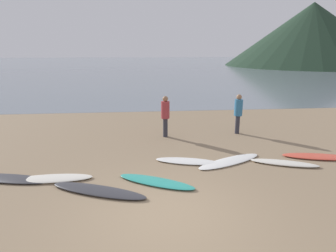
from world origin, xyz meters
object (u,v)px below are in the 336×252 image
object	(u,v)px
surfboard_4	(188,161)
surfboard_6	(284,163)
surfboard_7	(319,157)
person_1	(238,111)
surfboard_0	(9,179)
surfboard_2	(98,191)
person_0	(165,113)
surfboard_3	(156,182)
surfboard_1	(52,178)
surfboard_5	(230,161)

from	to	relation	value
surfboard_4	surfboard_6	size ratio (longest dim) A/B	1.01
surfboard_7	person_1	distance (m)	3.63
surfboard_0	surfboard_2	size ratio (longest dim) A/B	0.95
surfboard_6	person_0	world-z (taller)	person_0
surfboard_4	surfboard_0	bearing A→B (deg)	-156.00
surfboard_4	surfboard_7	xyz separation A→B (m)	(4.37, -0.04, 0.01)
surfboard_0	surfboard_2	distance (m)	2.70
surfboard_4	surfboard_7	world-z (taller)	surfboard_7
surfboard_2	surfboard_3	size ratio (longest dim) A/B	1.18
surfboard_1	person_0	xyz separation A→B (m)	(3.46, 3.71, 0.94)
surfboard_5	person_0	xyz separation A→B (m)	(-1.80, 2.93, 0.95)
surfboard_3	surfboard_4	bearing A→B (deg)	80.11
person_0	surfboard_0	bearing A→B (deg)	86.98
surfboard_0	surfboard_7	size ratio (longest dim) A/B	1.07
surfboard_2	person_1	size ratio (longest dim) A/B	1.56
surfboard_2	surfboard_3	bearing A→B (deg)	37.00
surfboard_2	surfboard_7	bearing A→B (deg)	36.63
surfboard_1	surfboard_4	size ratio (longest dim) A/B	1.08
person_0	surfboard_7	bearing A→B (deg)	-161.45
surfboard_2	surfboard_3	world-z (taller)	surfboard_2
surfboard_4	surfboard_2	bearing A→B (deg)	-130.41
surfboard_1	surfboard_7	xyz separation A→B (m)	(8.30, 0.87, 0.00)
surfboard_3	surfboard_5	distance (m)	2.72
surfboard_1	person_0	world-z (taller)	person_0
surfboard_7	person_0	distance (m)	5.69
surfboard_1	surfboard_4	distance (m)	4.03
surfboard_1	surfboard_2	xyz separation A→B (m)	(1.38, -0.84, 0.01)
surfboard_2	surfboard_4	xyz separation A→B (m)	(2.55, 1.75, -0.01)
surfboard_3	person_1	size ratio (longest dim) A/B	1.32
surfboard_5	surfboard_1	bearing A→B (deg)	162.62
surfboard_4	person_0	bearing A→B (deg)	114.47
surfboard_0	surfboard_4	world-z (taller)	surfboard_0
surfboard_3	surfboard_0	bearing A→B (deg)	-160.11
surfboard_0	surfboard_2	bearing A→B (deg)	-6.63
surfboard_1	surfboard_3	size ratio (longest dim) A/B	1.01
surfboard_4	surfboard_5	bearing A→B (deg)	9.93
surfboard_0	surfboard_7	bearing A→B (deg)	18.60
surfboard_3	surfboard_1	bearing A→B (deg)	-161.19
person_0	surfboard_4	bearing A→B (deg)	148.36
surfboard_1	surfboard_7	size ratio (longest dim) A/B	0.96
person_0	person_1	size ratio (longest dim) A/B	1.00
surfboard_5	surfboard_7	size ratio (longest dim) A/B	1.06
surfboard_5	surfboard_6	bearing A→B (deg)	-37.54
surfboard_5	surfboard_2	bearing A→B (deg)	176.87
surfboard_0	surfboard_1	bearing A→B (deg)	8.46
surfboard_3	surfboard_7	world-z (taller)	surfboard_3
surfboard_7	person_0	bearing A→B (deg)	162.93
surfboard_0	surfboard_6	size ratio (longest dim) A/B	1.22
surfboard_4	surfboard_5	world-z (taller)	surfboard_4
surfboard_6	person_0	distance (m)	4.83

